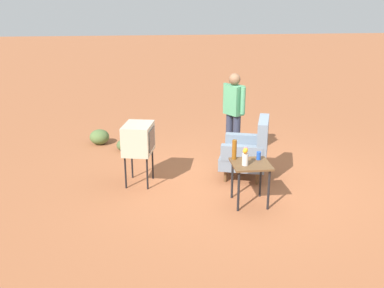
{
  "coord_description": "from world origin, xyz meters",
  "views": [
    {
      "loc": [
        6.82,
        -1.65,
        2.99
      ],
      "look_at": [
        -0.11,
        -0.84,
        0.65
      ],
      "focal_mm": 41.29,
      "sensor_mm": 36.0,
      "label": 1
    }
  ],
  "objects_px": {
    "tv_on_stand": "(138,139)",
    "side_table": "(251,169)",
    "flower_vase": "(245,156)",
    "person_standing": "(234,110)",
    "soda_can_blue": "(259,156)",
    "armchair": "(249,150)",
    "bottle_tall_amber": "(234,150)"
  },
  "relations": [
    {
      "from": "armchair",
      "to": "person_standing",
      "type": "relative_size",
      "value": 0.65
    },
    {
      "from": "flower_vase",
      "to": "armchair",
      "type": "bearing_deg",
      "value": 162.71
    },
    {
      "from": "side_table",
      "to": "soda_can_blue",
      "type": "height_order",
      "value": "soda_can_blue"
    },
    {
      "from": "tv_on_stand",
      "to": "flower_vase",
      "type": "height_order",
      "value": "tv_on_stand"
    },
    {
      "from": "bottle_tall_amber",
      "to": "tv_on_stand",
      "type": "bearing_deg",
      "value": -117.84
    },
    {
      "from": "tv_on_stand",
      "to": "side_table",
      "type": "bearing_deg",
      "value": 59.75
    },
    {
      "from": "soda_can_blue",
      "to": "flower_vase",
      "type": "height_order",
      "value": "flower_vase"
    },
    {
      "from": "side_table",
      "to": "bottle_tall_amber",
      "type": "relative_size",
      "value": 2.18
    },
    {
      "from": "soda_can_blue",
      "to": "armchair",
      "type": "bearing_deg",
      "value": 175.11
    },
    {
      "from": "bottle_tall_amber",
      "to": "person_standing",
      "type": "bearing_deg",
      "value": 168.63
    },
    {
      "from": "bottle_tall_amber",
      "to": "armchair",
      "type": "bearing_deg",
      "value": 151.24
    },
    {
      "from": "armchair",
      "to": "bottle_tall_amber",
      "type": "xyz_separation_m",
      "value": [
        0.79,
        -0.44,
        0.3
      ]
    },
    {
      "from": "tv_on_stand",
      "to": "bottle_tall_amber",
      "type": "bearing_deg",
      "value": 62.16
    },
    {
      "from": "tv_on_stand",
      "to": "bottle_tall_amber",
      "type": "relative_size",
      "value": 3.43
    },
    {
      "from": "side_table",
      "to": "person_standing",
      "type": "height_order",
      "value": "person_standing"
    },
    {
      "from": "tv_on_stand",
      "to": "person_standing",
      "type": "xyz_separation_m",
      "value": [
        -1.09,
        1.8,
        0.16
      ]
    },
    {
      "from": "tv_on_stand",
      "to": "person_standing",
      "type": "distance_m",
      "value": 2.11
    },
    {
      "from": "flower_vase",
      "to": "person_standing",
      "type": "bearing_deg",
      "value": 172.8
    },
    {
      "from": "tv_on_stand",
      "to": "person_standing",
      "type": "bearing_deg",
      "value": 121.15
    },
    {
      "from": "person_standing",
      "to": "flower_vase",
      "type": "xyz_separation_m",
      "value": [
        2.12,
        -0.27,
        -0.14
      ]
    },
    {
      "from": "side_table",
      "to": "flower_vase",
      "type": "height_order",
      "value": "flower_vase"
    },
    {
      "from": "flower_vase",
      "to": "soda_can_blue",
      "type": "bearing_deg",
      "value": 128.5
    },
    {
      "from": "person_standing",
      "to": "soda_can_blue",
      "type": "height_order",
      "value": "person_standing"
    },
    {
      "from": "armchair",
      "to": "soda_can_blue",
      "type": "height_order",
      "value": "armchair"
    },
    {
      "from": "bottle_tall_amber",
      "to": "flower_vase",
      "type": "distance_m",
      "value": 0.29
    },
    {
      "from": "soda_can_blue",
      "to": "bottle_tall_amber",
      "type": "xyz_separation_m",
      "value": [
        -0.07,
        -0.36,
        0.09
      ]
    },
    {
      "from": "side_table",
      "to": "tv_on_stand",
      "type": "distance_m",
      "value": 1.92
    },
    {
      "from": "armchair",
      "to": "tv_on_stand",
      "type": "bearing_deg",
      "value": -88.9
    },
    {
      "from": "person_standing",
      "to": "soda_can_blue",
      "type": "xyz_separation_m",
      "value": [
        1.91,
        -0.01,
        -0.22
      ]
    },
    {
      "from": "armchair",
      "to": "bottle_tall_amber",
      "type": "height_order",
      "value": "armchair"
    },
    {
      "from": "tv_on_stand",
      "to": "armchair",
      "type": "bearing_deg",
      "value": 91.1
    },
    {
      "from": "soda_can_blue",
      "to": "tv_on_stand",
      "type": "bearing_deg",
      "value": -114.63
    }
  ]
}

